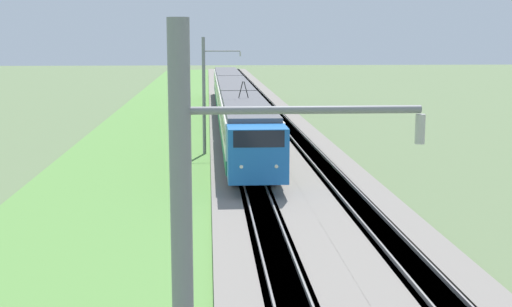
% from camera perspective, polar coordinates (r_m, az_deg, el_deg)
% --- Properties ---
extents(ballast_main, '(240.00, 4.40, 0.30)m').
position_cam_1_polar(ballast_main, '(52.80, -1.31, 0.97)').
color(ballast_main, gray).
rests_on(ballast_main, ground).
extents(ballast_adjacent, '(240.00, 4.40, 0.30)m').
position_cam_1_polar(ballast_adjacent, '(53.17, 3.43, 1.01)').
color(ballast_adjacent, gray).
rests_on(ballast_adjacent, ground).
extents(track_main, '(240.00, 1.57, 0.45)m').
position_cam_1_polar(track_main, '(52.80, -1.31, 0.98)').
color(track_main, '#4C4238').
rests_on(track_main, ground).
extents(track_adjacent, '(240.00, 1.57, 0.45)m').
position_cam_1_polar(track_adjacent, '(53.17, 3.43, 1.02)').
color(track_adjacent, '#4C4238').
rests_on(track_adjacent, ground).
extents(grass_verge, '(240.00, 11.94, 0.12)m').
position_cam_1_polar(grass_verge, '(52.89, -7.79, 0.80)').
color(grass_verge, '#5B8E42').
rests_on(grass_verge, ground).
extents(passenger_train, '(63.28, 2.98, 4.94)m').
position_cam_1_polar(passenger_train, '(64.43, -1.79, 4.40)').
color(passenger_train, blue).
rests_on(passenger_train, ground).
extents(catenary_mast_mid, '(0.22, 2.56, 7.80)m').
position_cam_1_polar(catenary_mast_mid, '(47.04, -4.11, 4.69)').
color(catenary_mast_mid, slate).
rests_on(catenary_mast_mid, ground).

